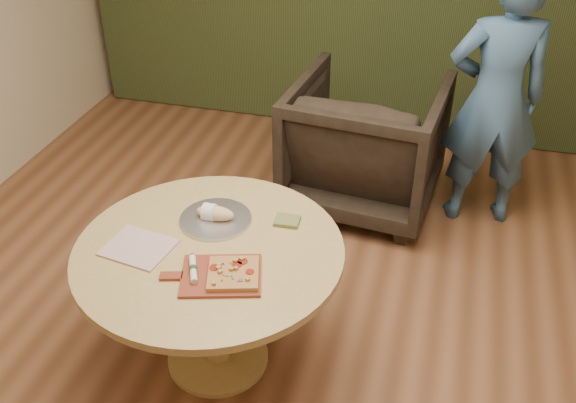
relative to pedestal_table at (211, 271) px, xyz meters
The scene contains 11 objects.
room_shell 0.85m from the pedestal_table, ahead, with size 5.04×6.04×2.84m.
pedestal_table is the anchor object (origin of this frame).
pizza_paddle 0.26m from the pedestal_table, 57.09° to the right, with size 0.47×0.37×0.01m.
flatbread_pizza 0.30m from the pedestal_table, 43.28° to the right, with size 0.27×0.27×0.04m.
cutlery_roll 0.26m from the pedestal_table, 88.69° to the right, with size 0.10×0.19×0.03m.
newspaper 0.36m from the pedestal_table, 163.81° to the right, with size 0.30×0.25×0.01m, color white.
serving_tray 0.26m from the pedestal_table, 102.02° to the left, with size 0.36×0.36×0.02m.
bread_roll 0.29m from the pedestal_table, 104.27° to the left, with size 0.19×0.09×0.09m.
green_packet 0.44m from the pedestal_table, 43.93° to the left, with size 0.12×0.10×0.02m, color #4D5C29.
armchair 1.78m from the pedestal_table, 74.38° to the left, with size 0.99×0.92×1.01m, color black.
person_standing 2.16m from the pedestal_table, 53.82° to the left, with size 0.64×0.42×1.76m, color #3B6289.
Camera 1 is at (0.67, -2.15, 2.61)m, focal length 40.00 mm.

